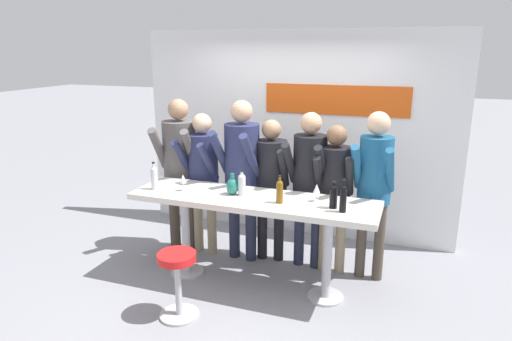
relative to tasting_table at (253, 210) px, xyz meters
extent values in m
plane|color=gray|center=(0.00, 0.00, -0.83)|extent=(40.00, 40.00, 0.00)
cube|color=white|center=(0.00, 1.58, 0.48)|extent=(4.09, 0.10, 2.63)
cube|color=#DB5114|center=(0.51, 1.52, 0.95)|extent=(1.76, 0.02, 0.36)
cube|color=silver|center=(0.00, 0.00, 0.10)|extent=(2.49, 0.67, 0.06)
cylinder|color=#B2B2B7|center=(-0.77, 0.00, -0.36)|extent=(0.09, 0.09, 0.91)
cylinder|color=#B2B2B7|center=(-0.77, 0.00, -0.82)|extent=(0.36, 0.36, 0.02)
cylinder|color=#B2B2B7|center=(0.77, 0.00, -0.36)|extent=(0.09, 0.09, 0.91)
cylinder|color=#B2B2B7|center=(0.77, 0.00, -0.82)|extent=(0.36, 0.36, 0.02)
cylinder|color=#B2B2B7|center=(-0.44, -0.77, -0.82)|extent=(0.37, 0.37, 0.02)
cylinder|color=#B2B2B7|center=(-0.44, -0.77, -0.53)|extent=(0.06, 0.06, 0.57)
cylinder|color=red|center=(-0.44, -0.77, -0.24)|extent=(0.35, 0.35, 0.07)
cylinder|color=#473D33|center=(-1.24, 0.58, -0.39)|extent=(0.13, 0.13, 0.88)
cylinder|color=#473D33|center=(-1.03, 0.61, -0.39)|extent=(0.13, 0.13, 0.88)
cylinder|color=#514C4C|center=(-1.13, 0.60, 0.40)|extent=(0.45, 0.45, 0.70)
sphere|color=#9E7556|center=(-1.13, 0.60, 0.88)|extent=(0.24, 0.24, 0.24)
cylinder|color=#514C4C|center=(-1.30, 0.40, 0.45)|extent=(0.15, 0.43, 0.54)
cylinder|color=#514C4C|center=(-0.92, 0.45, 0.45)|extent=(0.15, 0.43, 0.54)
cylinder|color=gray|center=(-0.91, 0.57, -0.43)|extent=(0.11, 0.11, 0.81)
cylinder|color=gray|center=(-0.72, 0.55, -0.43)|extent=(0.11, 0.11, 0.81)
cylinder|color=#23284C|center=(-0.82, 0.56, 0.30)|extent=(0.38, 0.38, 0.64)
sphere|color=#D6AD89|center=(-0.82, 0.56, 0.74)|extent=(0.22, 0.22, 0.22)
cylinder|color=#23284C|center=(-0.99, 0.42, 0.34)|extent=(0.12, 0.39, 0.49)
cylinder|color=#23284C|center=(-0.67, 0.38, 0.34)|extent=(0.12, 0.39, 0.49)
cylinder|color=#23283D|center=(-0.44, 0.56, -0.39)|extent=(0.12, 0.12, 0.89)
cylinder|color=#23283D|center=(-0.22, 0.54, -0.39)|extent=(0.12, 0.12, 0.89)
cylinder|color=#23284C|center=(-0.33, 0.55, 0.41)|extent=(0.42, 0.42, 0.71)
sphere|color=tan|center=(-0.33, 0.55, 0.90)|extent=(0.24, 0.24, 0.24)
cylinder|color=#23284C|center=(-0.53, 0.39, 0.46)|extent=(0.13, 0.43, 0.54)
cylinder|color=#23284C|center=(-0.16, 0.36, 0.46)|extent=(0.13, 0.43, 0.54)
cylinder|color=black|center=(-0.11, 0.63, -0.44)|extent=(0.11, 0.11, 0.79)
cylinder|color=black|center=(0.08, 0.65, -0.44)|extent=(0.11, 0.11, 0.79)
cylinder|color=black|center=(-0.02, 0.64, 0.27)|extent=(0.39, 0.39, 0.63)
sphere|color=#9E7556|center=(-0.02, 0.64, 0.71)|extent=(0.21, 0.21, 0.21)
cylinder|color=black|center=(-0.17, 0.47, 0.32)|extent=(0.12, 0.38, 0.48)
cylinder|color=black|center=(0.17, 0.51, 0.32)|extent=(0.12, 0.38, 0.48)
cylinder|color=#23283D|center=(0.33, 0.63, -0.41)|extent=(0.12, 0.12, 0.84)
cylinder|color=#23283D|center=(0.53, 0.62, -0.41)|extent=(0.12, 0.12, 0.84)
cylinder|color=black|center=(0.43, 0.62, 0.34)|extent=(0.38, 0.38, 0.67)
sphere|color=tan|center=(0.43, 0.62, 0.81)|extent=(0.23, 0.23, 0.23)
cylinder|color=black|center=(0.25, 0.47, 0.39)|extent=(0.11, 0.40, 0.51)
cylinder|color=black|center=(0.59, 0.45, 0.39)|extent=(0.11, 0.40, 0.51)
cylinder|color=gray|center=(0.62, 0.58, -0.44)|extent=(0.11, 0.11, 0.79)
cylinder|color=gray|center=(0.80, 0.59, -0.44)|extent=(0.11, 0.11, 0.79)
cylinder|color=black|center=(0.71, 0.58, 0.27)|extent=(0.36, 0.36, 0.62)
sphere|color=brown|center=(0.71, 0.58, 0.70)|extent=(0.21, 0.21, 0.21)
cylinder|color=black|center=(0.56, 0.42, 0.31)|extent=(0.11, 0.37, 0.48)
cylinder|color=black|center=(0.88, 0.44, 0.31)|extent=(0.11, 0.37, 0.48)
cylinder|color=#473D33|center=(1.03, 0.58, -0.40)|extent=(0.11, 0.11, 0.86)
cylinder|color=#473D33|center=(1.21, 0.57, -0.40)|extent=(0.11, 0.11, 0.86)
cylinder|color=#19517A|center=(1.12, 0.57, 0.37)|extent=(0.35, 0.35, 0.68)
sphere|color=#D6AD89|center=(1.12, 0.57, 0.85)|extent=(0.23, 0.23, 0.23)
cylinder|color=#19517A|center=(0.95, 0.41, 0.42)|extent=(0.10, 0.40, 0.52)
cylinder|color=#19517A|center=(1.27, 0.40, 0.42)|extent=(0.10, 0.40, 0.52)
cylinder|color=#B7BCC1|center=(-0.13, 0.03, 0.22)|extent=(0.08, 0.08, 0.18)
sphere|color=#B7BCC1|center=(-0.13, 0.03, 0.31)|extent=(0.08, 0.08, 0.08)
cylinder|color=#B7BCC1|center=(-0.13, 0.03, 0.35)|extent=(0.03, 0.03, 0.06)
cylinder|color=black|center=(-0.13, 0.03, 0.39)|extent=(0.03, 0.03, 0.01)
cylinder|color=black|center=(0.91, -0.11, 0.24)|extent=(0.06, 0.06, 0.22)
sphere|color=black|center=(0.91, -0.11, 0.35)|extent=(0.06, 0.06, 0.06)
cylinder|color=black|center=(0.91, -0.11, 0.39)|extent=(0.02, 0.02, 0.08)
cylinder|color=black|center=(0.91, -0.11, 0.44)|extent=(0.03, 0.03, 0.02)
cylinder|color=black|center=(0.81, -0.04, 0.22)|extent=(0.07, 0.07, 0.18)
sphere|color=black|center=(0.81, -0.04, 0.32)|extent=(0.07, 0.07, 0.07)
cylinder|color=black|center=(0.81, -0.04, 0.35)|extent=(0.03, 0.03, 0.06)
cylinder|color=black|center=(0.81, -0.04, 0.39)|extent=(0.03, 0.03, 0.01)
cylinder|color=#B7BCC1|center=(-1.06, -0.10, 0.24)|extent=(0.07, 0.07, 0.21)
sphere|color=#B7BCC1|center=(-1.06, -0.10, 0.34)|extent=(0.07, 0.07, 0.07)
cylinder|color=#B7BCC1|center=(-1.06, -0.10, 0.38)|extent=(0.03, 0.03, 0.07)
cylinder|color=black|center=(-1.06, -0.10, 0.42)|extent=(0.03, 0.03, 0.02)
cylinder|color=brown|center=(0.30, -0.07, 0.23)|extent=(0.07, 0.07, 0.19)
sphere|color=brown|center=(0.30, -0.07, 0.32)|extent=(0.07, 0.07, 0.07)
cylinder|color=brown|center=(0.30, -0.07, 0.36)|extent=(0.03, 0.03, 0.07)
cylinder|color=black|center=(0.30, -0.07, 0.40)|extent=(0.03, 0.03, 0.01)
cylinder|color=silver|center=(0.62, 0.09, 0.14)|extent=(0.06, 0.06, 0.01)
cylinder|color=silver|center=(0.62, 0.09, 0.18)|extent=(0.01, 0.01, 0.08)
cone|color=silver|center=(0.62, 0.09, 0.27)|extent=(0.07, 0.07, 0.09)
cylinder|color=silver|center=(-0.75, -0.05, 0.14)|extent=(0.06, 0.06, 0.01)
cylinder|color=silver|center=(-0.75, -0.05, 0.18)|extent=(0.01, 0.01, 0.08)
cone|color=silver|center=(-0.75, -0.05, 0.27)|extent=(0.07, 0.07, 0.09)
ellipsoid|color=#1E665B|center=(-0.22, 0.02, 0.22)|extent=(0.13, 0.13, 0.17)
cylinder|color=#1E665B|center=(-0.22, 0.02, 0.33)|extent=(0.04, 0.04, 0.05)
camera|label=1|loc=(1.50, -4.04, 1.59)|focal=32.00mm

